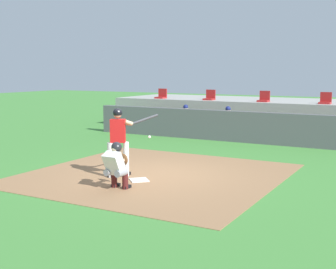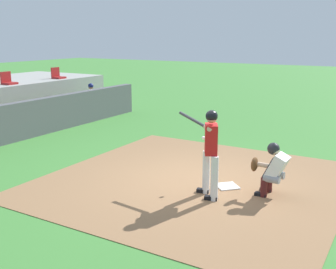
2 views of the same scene
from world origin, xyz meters
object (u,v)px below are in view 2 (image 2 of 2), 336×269
stadium_seat_4 (57,75)px  home_plate (227,186)px  batter_at_plate (210,148)px  stadium_seat_3 (8,81)px  dugout_player_2 (94,98)px  catcher_crouched (272,167)px

stadium_seat_4 → home_plate: bearing=-117.1°
batter_at_plate → stadium_seat_3: (3.28, 10.05, 0.50)m
home_plate → dugout_player_2: size_ratio=0.34×
dugout_player_2 → stadium_seat_4: stadium_seat_4 is taller
stadium_seat_3 → dugout_player_2: bearing=-38.4°
home_plate → batter_at_plate: bearing=169.7°
stadium_seat_3 → batter_at_plate: bearing=-108.1°
stadium_seat_3 → stadium_seat_4: bearing=0.0°
batter_at_plate → dugout_player_2: batter_at_plate is taller
catcher_crouched → dugout_player_2: 10.46m
home_plate → catcher_crouched: size_ratio=0.23×
catcher_crouched → stadium_seat_3: (2.60, 11.13, 0.93)m
home_plate → catcher_crouched: bearing=-90.1°
batter_at_plate → dugout_player_2: size_ratio=1.39×
catcher_crouched → home_plate: bearing=89.9°
batter_at_plate → stadium_seat_4: bearing=59.7°
batter_at_plate → stadium_seat_4: 11.66m
catcher_crouched → dugout_player_2: (5.17, 9.09, 0.06)m
batter_at_plate → stadium_seat_3: size_ratio=3.76×
batter_at_plate → dugout_player_2: bearing=53.9°
home_plate → catcher_crouched: catcher_crouched is taller
stadium_seat_3 → home_plate: bearing=-104.3°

